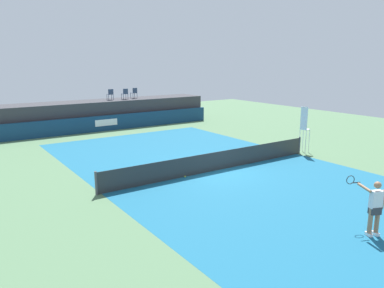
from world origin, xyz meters
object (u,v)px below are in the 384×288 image
object	(u,v)px
umpire_chair	(304,127)
net_post_far	(299,145)
net_post_near	(96,183)
spectator_chair_far_left	(110,94)
tennis_ball	(185,177)
tennis_player	(374,206)
spectator_chair_left	(125,93)
spectator_chair_center	(134,92)

from	to	relation	value
umpire_chair	net_post_far	bearing A→B (deg)	176.22
net_post_far	net_post_near	bearing A→B (deg)	180.00
spectator_chair_far_left	net_post_near	world-z (taller)	spectator_chair_far_left
umpire_chair	tennis_ball	bearing A→B (deg)	-179.61
spectator_chair_far_left	net_post_near	distance (m)	16.91
tennis_player	spectator_chair_left	bearing A→B (deg)	84.31
tennis_ball	umpire_chair	bearing A→B (deg)	0.39
net_post_far	tennis_player	distance (m)	10.63
umpire_chair	net_post_near	size ratio (longest dim) A/B	2.76
umpire_chair	net_post_far	distance (m)	1.13
spectator_chair_center	umpire_chair	distance (m)	15.86
umpire_chair	spectator_chair_center	bearing A→B (deg)	102.73
net_post_far	tennis_ball	distance (m)	8.14
net_post_near	spectator_chair_center	bearing A→B (deg)	59.11
spectator_chair_left	tennis_player	world-z (taller)	spectator_chair_left
spectator_chair_far_left	tennis_player	distance (m)	23.70
spectator_chair_left	tennis_ball	world-z (taller)	spectator_chair_left
spectator_chair_far_left	spectator_chair_left	xyz separation A→B (m)	(1.21, -0.22, 0.00)
spectator_chair_far_left	net_post_far	bearing A→B (deg)	-70.42
spectator_chair_far_left	net_post_far	distance (m)	16.33
spectator_chair_far_left	spectator_chair_center	world-z (taller)	same
spectator_chair_left	tennis_player	distance (m)	23.57
tennis_player	spectator_chair_center	bearing A→B (deg)	81.94
spectator_chair_far_left	net_post_far	size ratio (longest dim) A/B	0.89
net_post_far	spectator_chair_far_left	bearing A→B (deg)	109.58
net_post_far	tennis_player	size ratio (longest dim) A/B	0.56
umpire_chair	tennis_player	size ratio (longest dim) A/B	1.56
spectator_chair_far_left	tennis_ball	distance (m)	15.79
spectator_chair_far_left	spectator_chair_left	size ratio (longest dim) A/B	1.00
net_post_near	tennis_ball	size ratio (longest dim) A/B	14.71
tennis_ball	net_post_far	bearing A→B (deg)	0.55
net_post_far	tennis_player	xyz separation A→B (m)	(-6.55, -8.37, 0.46)
tennis_ball	tennis_player	bearing A→B (deg)	-79.24
spectator_chair_far_left	umpire_chair	bearing A→B (deg)	-69.44
net_post_near	spectator_chair_left	bearing A→B (deg)	61.43
spectator_chair_far_left	umpire_chair	xyz separation A→B (m)	(5.73, -15.27, -1.11)
spectator_chair_far_left	spectator_chair_center	size ratio (longest dim) A/B	1.00
spectator_chair_far_left	spectator_chair_center	distance (m)	2.25
spectator_chair_left	net_post_far	bearing A→B (deg)	-74.33
spectator_chair_left	net_post_near	bearing A→B (deg)	-118.57
spectator_chair_far_left	spectator_chair_left	world-z (taller)	same
spectator_chair_left	tennis_player	size ratio (longest dim) A/B	0.50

